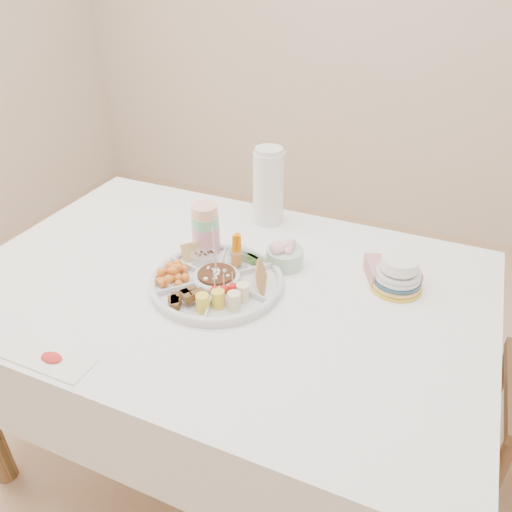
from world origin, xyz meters
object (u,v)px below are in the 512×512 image
at_px(plate_stack, 398,274).
at_px(thermos, 268,185).
at_px(party_tray, 217,280).
at_px(dining_table, 226,374).

bearing_deg(plate_stack, thermos, 155.11).
distance_m(thermos, plate_stack, 0.55).
distance_m(party_tray, thermos, 0.44).
xyz_separation_m(thermos, plate_stack, (0.49, -0.23, -0.09)).
xyz_separation_m(dining_table, party_tray, (-0.01, -0.02, 0.40)).
xyz_separation_m(party_tray, plate_stack, (0.48, 0.20, 0.02)).
distance_m(dining_table, party_tray, 0.40).
relative_size(thermos, plate_stack, 1.87).
relative_size(party_tray, thermos, 1.37).
relative_size(dining_table, party_tray, 4.00).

